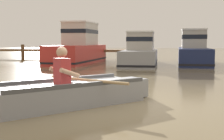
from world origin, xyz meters
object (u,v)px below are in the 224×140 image
(moored_boat_red, at_px, (79,48))
(moored_boat_navy, at_px, (193,51))
(moored_boat_grey, at_px, (140,52))
(rowboat_with_person, at_px, (72,92))

(moored_boat_red, xyz_separation_m, moored_boat_navy, (6.83, 0.72, -0.17))
(moored_boat_grey, bearing_deg, moored_boat_red, 169.39)
(rowboat_with_person, distance_m, moored_boat_red, 12.81)
(moored_boat_grey, bearing_deg, moored_boat_navy, 26.48)
(rowboat_with_person, relative_size, moored_boat_navy, 0.53)
(moored_boat_grey, xyz_separation_m, moored_boat_navy, (2.92, 1.45, 0.06))
(moored_boat_red, bearing_deg, moored_boat_navy, 6.01)
(moored_boat_red, bearing_deg, rowboat_with_person, -71.08)
(rowboat_with_person, bearing_deg, moored_boat_red, 108.92)
(moored_boat_red, relative_size, moored_boat_navy, 1.05)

